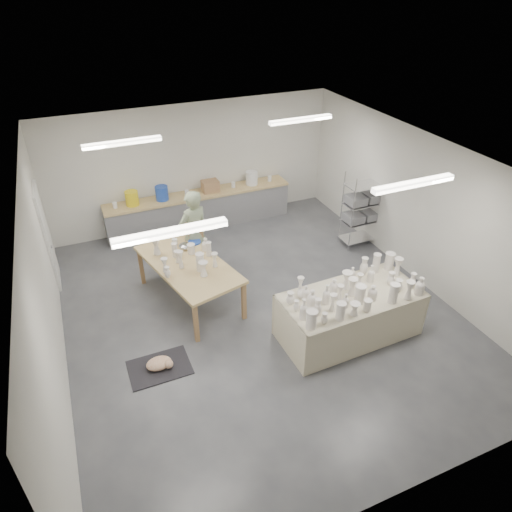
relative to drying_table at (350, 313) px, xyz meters
name	(u,v)px	position (x,y,z in m)	size (l,w,h in m)	color
room	(251,215)	(-1.32, 1.30, 1.58)	(8.00, 8.02, 3.00)	#424449
back_counter	(200,209)	(-1.22, 4.89, 0.01)	(4.60, 0.60, 1.24)	tan
wire_shelf	(363,208)	(1.99, 2.61, 0.44)	(0.88, 0.48, 1.80)	silver
drying_table	(350,313)	(0.00, 0.00, 0.00)	(2.49, 1.23, 1.24)	olive
work_table	(188,260)	(-2.27, 2.16, 0.39)	(1.69, 2.53, 1.23)	tan
rug	(160,367)	(-3.31, 0.51, -0.47)	(1.00, 0.70, 0.02)	black
cat	(160,363)	(-3.29, 0.49, -0.37)	(0.43, 0.32, 0.18)	white
potter	(194,234)	(-1.92, 2.95, 0.48)	(0.70, 0.46, 1.91)	gray
red_stool	(193,255)	(-1.92, 3.22, -0.21)	(0.40, 0.40, 0.30)	red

